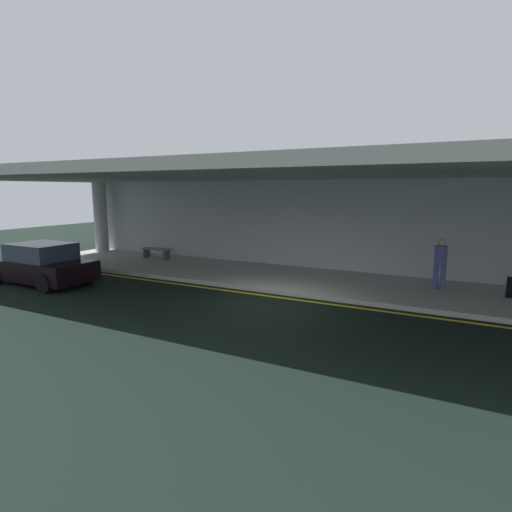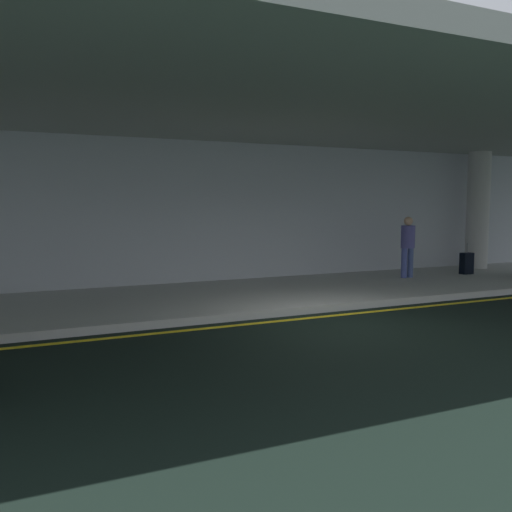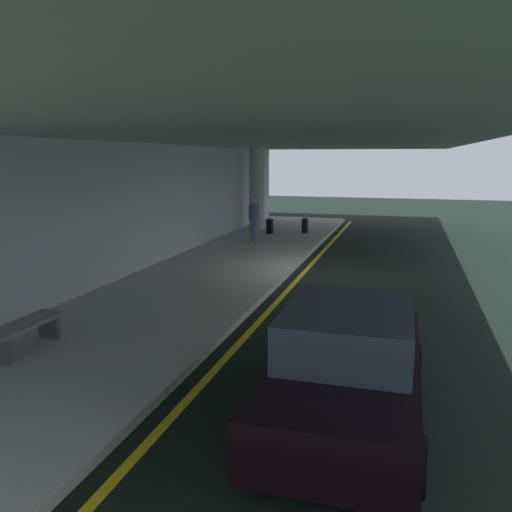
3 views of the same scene
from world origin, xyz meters
name	(u,v)px [view 2 (image 2 of 3)]	position (x,y,z in m)	size (l,w,h in m)	color
ground_plane	(341,324)	(0.00, 0.00, 0.00)	(60.00, 60.00, 0.00)	black
sidewalk	(267,294)	(0.00, 3.10, 0.07)	(26.00, 4.20, 0.15)	#B0B1AC
lane_stripe_yellow	(321,317)	(0.00, 0.68, 0.00)	(26.00, 0.14, 0.01)	yellow
support_column_left_mid	(478,210)	(8.00, 4.45, 1.97)	(0.68, 0.68, 3.65)	#B5B4AF
ceiling_overhang	(278,123)	(0.00, 2.60, 3.95)	(28.00, 13.20, 0.30)	#929990
terminal_back_wall	(232,214)	(0.00, 5.35, 1.90)	(26.00, 0.30, 3.80)	#AFB5BC
traveler_with_luggage	(408,243)	(4.51, 3.57, 1.11)	(0.38, 0.38, 1.68)	#434F96
suitcase_upright_primary	(467,263)	(6.58, 3.46, 0.46)	(0.36, 0.22, 0.90)	black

